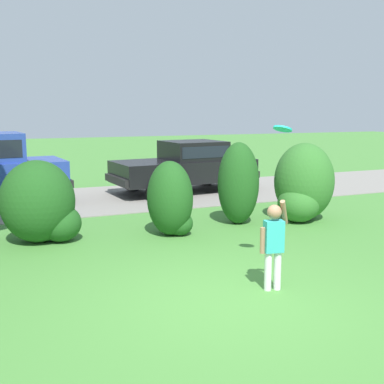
% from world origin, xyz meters
% --- Properties ---
extents(ground_plane, '(80.00, 80.00, 0.00)m').
position_xyz_m(ground_plane, '(0.00, 0.00, 0.00)').
color(ground_plane, '#478438').
extents(driveway_strip, '(28.00, 4.40, 0.02)m').
position_xyz_m(driveway_strip, '(0.00, 7.98, 0.01)').
color(driveway_strip, gray).
rests_on(driveway_strip, ground).
extents(shrub_centre_left, '(1.47, 1.29, 1.56)m').
position_xyz_m(shrub_centre_left, '(-1.94, 4.01, 0.72)').
color(shrub_centre_left, '#1E511C').
rests_on(shrub_centre_left, ground).
extents(shrub_centre, '(0.90, 1.04, 1.49)m').
position_xyz_m(shrub_centre, '(0.50, 3.54, 0.70)').
color(shrub_centre, '#1E511C').
rests_on(shrub_centre, ground).
extents(shrub_centre_right, '(0.91, 0.88, 1.80)m').
position_xyz_m(shrub_centre_right, '(2.21, 3.90, 0.90)').
color(shrub_centre_right, '#1E511C').
rests_on(shrub_centre_right, ground).
extents(shrub_far_end, '(1.41, 1.35, 1.76)m').
position_xyz_m(shrub_far_end, '(3.75, 3.66, 0.79)').
color(shrub_far_end, '#33702B').
rests_on(shrub_far_end, ground).
extents(parked_sedan, '(4.54, 2.37, 1.56)m').
position_xyz_m(parked_sedan, '(2.75, 8.19, 0.85)').
color(parked_sedan, black).
rests_on(parked_sedan, ground).
extents(child_thrower, '(0.47, 0.23, 1.29)m').
position_xyz_m(child_thrower, '(0.75, 0.15, 0.72)').
color(child_thrower, white).
rests_on(child_thrower, ground).
extents(frisbee, '(0.29, 0.28, 0.15)m').
position_xyz_m(frisbee, '(1.20, 0.70, 2.21)').
color(frisbee, '#1EB7B2').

